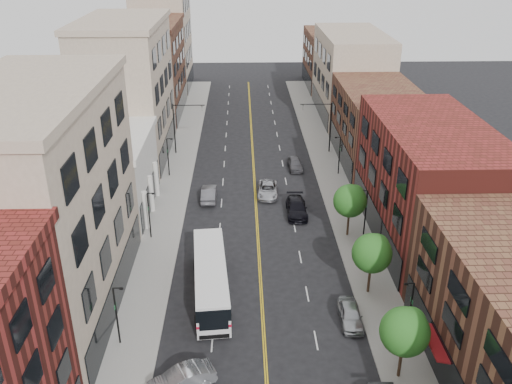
{
  "coord_description": "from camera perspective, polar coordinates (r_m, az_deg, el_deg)",
  "views": [
    {
      "loc": [
        -1.53,
        -24.68,
        28.17
      ],
      "look_at": [
        -0.18,
        24.32,
        5.0
      ],
      "focal_mm": 38.0,
      "sensor_mm": 36.0,
      "label": 1
    }
  ],
  "objects": [
    {
      "name": "lamp_l_3",
      "position": [
        70.05,
        -9.22,
        3.88
      ],
      "size": [
        0.81,
        0.55,
        5.05
      ],
      "color": "black",
      "rests_on": "sidewalk_left"
    },
    {
      "name": "car_parked_far",
      "position": [
        45.13,
        9.91,
        -12.59
      ],
      "size": [
        1.81,
        4.33,
        1.47
      ],
      "primitive_type": "imported",
      "rotation": [
        0.0,
        0.0,
        -0.02
      ],
      "color": "#ACB0B4",
      "rests_on": "ground"
    },
    {
      "name": "lamp_r_2",
      "position": [
        56.21,
        11.43,
        -1.88
      ],
      "size": [
        0.81,
        0.55,
        5.05
      ],
      "color": "black",
      "rests_on": "sidewalk_right"
    },
    {
      "name": "lamp_r_1",
      "position": [
        43.11,
        15.91,
        -11.61
      ],
      "size": [
        0.81,
        0.55,
        5.05
      ],
      "color": "black",
      "rests_on": "sidewalk_right"
    },
    {
      "name": "signal_mast_right",
      "position": [
        77.29,
        7.34,
        7.37
      ],
      "size": [
        4.49,
        0.18,
        7.2
      ],
      "color": "black",
      "rests_on": "sidewalk_right"
    },
    {
      "name": "car_lane_a",
      "position": [
        60.51,
        4.29,
        -1.68
      ],
      "size": [
        2.28,
        5.49,
        1.59
      ],
      "primitive_type": "imported",
      "rotation": [
        0.0,
        0.0,
        -0.01
      ],
      "color": "black",
      "rests_on": "ground"
    },
    {
      "name": "signal_mast_left",
      "position": [
        76.89,
        -8.09,
        7.23
      ],
      "size": [
        4.49,
        0.18,
        7.2
      ],
      "color": "black",
      "rests_on": "sidewalk_left"
    },
    {
      "name": "car_lane_behind",
      "position": [
        63.91,
        -4.98,
        -0.17
      ],
      "size": [
        1.7,
        4.82,
        1.59
      ],
      "primitive_type": "imported",
      "rotation": [
        0.0,
        0.0,
        3.15
      ],
      "color": "#525257",
      "rests_on": "ground"
    },
    {
      "name": "car_angle_b",
      "position": [
        39.45,
        -7.85,
        -18.98
      ],
      "size": [
        4.95,
        3.55,
        1.55
      ],
      "primitive_type": "imported",
      "rotation": [
        0.0,
        0.0,
        -1.11
      ],
      "color": "silver",
      "rests_on": "ground"
    },
    {
      "name": "bldg_l_white",
      "position": [
        62.64,
        -15.75,
        1.6
      ],
      "size": [
        10.0,
        14.0,
        8.0
      ],
      "primitive_type": "cube",
      "color": "silver",
      "rests_on": "ground"
    },
    {
      "name": "bldg_r_far_c",
      "position": [
        114.48,
        8.0,
        13.64
      ],
      "size": [
        10.0,
        18.0,
        11.0
      ],
      "primitive_type": "cube",
      "color": "brown",
      "rests_on": "ground"
    },
    {
      "name": "car_lane_b",
      "position": [
        64.85,
        1.25,
        0.25
      ],
      "size": [
        2.69,
        5.32,
        1.44
      ],
      "primitive_type": "imported",
      "rotation": [
        0.0,
        0.0,
        -0.06
      ],
      "color": "#AEAFB6",
      "rests_on": "ground"
    },
    {
      "name": "bldg_l_far_c",
      "position": [
        113.22,
        -9.78,
        15.72
      ],
      "size": [
        10.0,
        16.0,
        20.0
      ],
      "primitive_type": "cube",
      "color": "tan",
      "rests_on": "ground"
    },
    {
      "name": "lamp_r_3",
      "position": [
        70.52,
        8.75,
        4.06
      ],
      "size": [
        0.81,
        0.55,
        5.05
      ],
      "color": "black",
      "rests_on": "sidewalk_right"
    },
    {
      "name": "bldg_l_far_a",
      "position": [
        76.74,
        -13.37,
        10.16
      ],
      "size": [
        10.0,
        20.0,
        18.0
      ],
      "primitive_type": "cube",
      "color": "tan",
      "rests_on": "ground"
    },
    {
      "name": "bldg_r_far_a",
      "position": [
        75.73,
        12.76,
        6.85
      ],
      "size": [
        10.0,
        20.0,
        10.0
      ],
      "primitive_type": "cube",
      "color": "brown",
      "rests_on": "ground"
    },
    {
      "name": "bldg_l_tanoffice",
      "position": [
        45.01,
        -21.52,
        -1.8
      ],
      "size": [
        10.0,
        22.0,
        18.0
      ],
      "primitive_type": "cube",
      "color": "tan",
      "rests_on": "ground"
    },
    {
      "name": "bldg_r_far_b",
      "position": [
        94.94,
        9.94,
        12.05
      ],
      "size": [
        10.0,
        22.0,
        14.0
      ],
      "primitive_type": "cube",
      "color": "tan",
      "rests_on": "ground"
    },
    {
      "name": "bldg_r_mid",
      "position": [
        56.61,
        17.68,
        0.98
      ],
      "size": [
        10.0,
        22.0,
        12.0
      ],
      "primitive_type": "cube",
      "color": "maroon",
      "rests_on": "ground"
    },
    {
      "name": "city_bus",
      "position": [
        47.01,
        -4.79,
        -8.88
      ],
      "size": [
        3.73,
        12.4,
        3.14
      ],
      "rotation": [
        0.0,
        0.0,
        0.09
      ],
      "color": "white",
      "rests_on": "ground"
    },
    {
      "name": "sidewalk_right",
      "position": [
        66.96,
        8.49,
        0.2
      ],
      "size": [
        4.0,
        110.0,
        0.15
      ],
      "primitive_type": "cube",
      "color": "gray",
      "rests_on": "ground"
    },
    {
      "name": "car_lane_c",
      "position": [
        72.44,
        4.12,
        2.98
      ],
      "size": [
        1.94,
        4.44,
        1.49
      ],
      "primitive_type": "imported",
      "rotation": [
        0.0,
        0.0,
        0.04
      ],
      "color": "#4A4A4F",
      "rests_on": "ground"
    },
    {
      "name": "lamp_l_1",
      "position": [
        42.32,
        -14.44,
        -12.18
      ],
      "size": [
        0.81,
        0.55,
        5.05
      ],
      "color": "black",
      "rests_on": "sidewalk_left"
    },
    {
      "name": "tree_r_3",
      "position": [
        55.44,
        9.95,
        -0.81
      ],
      "size": [
        3.4,
        3.4,
        5.59
      ],
      "color": "black",
      "rests_on": "sidewalk_right"
    },
    {
      "name": "bldg_l_far_b",
      "position": [
        96.2,
        -11.05,
        12.44
      ],
      "size": [
        10.0,
        20.0,
        15.0
      ],
      "primitive_type": "cube",
      "color": "brown",
      "rests_on": "ground"
    },
    {
      "name": "lamp_l_2",
      "position": [
        55.61,
        -11.16,
        -2.16
      ],
      "size": [
        0.81,
        0.55,
        5.05
      ],
      "color": "black",
      "rests_on": "sidewalk_left"
    },
    {
      "name": "tree_r_2",
      "position": [
        46.89,
        12.2,
        -6.19
      ],
      "size": [
        3.4,
        3.4,
        5.59
      ],
      "color": "black",
      "rests_on": "sidewalk_right"
    },
    {
      "name": "sidewalk_left",
      "position": [
        66.5,
        -8.74,
        -0.01
      ],
      "size": [
        4.0,
        110.0,
        0.15
      ],
      "primitive_type": "cube",
      "color": "gray",
      "rests_on": "ground"
    },
    {
      "name": "tree_r_1",
      "position": [
        39.03,
        15.49,
        -13.82
      ],
      "size": [
        3.4,
        3.4,
        5.59
      ],
      "color": "black",
      "rests_on": "sidewalk_right"
    }
  ]
}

